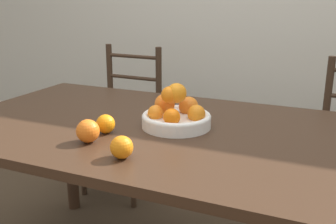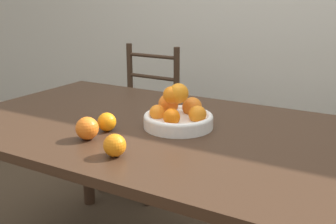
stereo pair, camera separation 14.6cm
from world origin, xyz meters
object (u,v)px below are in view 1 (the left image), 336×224
Objects in this scene: fruit_bowl at (176,114)px; chair_left at (124,123)px; orange_loose_2 at (88,131)px; orange_loose_1 at (122,147)px; orange_loose_0 at (106,124)px.

chair_left reaches higher than fruit_bowl.
fruit_bowl is 3.28× the size of orange_loose_2.
orange_loose_1 is 0.20m from orange_loose_2.
fruit_bowl is at bearing 84.57° from orange_loose_1.
orange_loose_0 is at bearing 133.94° from orange_loose_1.
orange_loose_0 is 1.14m from chair_left.
chair_left is at bearing 116.82° from orange_loose_0.
fruit_bowl reaches higher than orange_loose_0.
orange_loose_2 is at bearing -92.11° from orange_loose_0.
fruit_bowl is 3.67× the size of orange_loose_1.
orange_loose_2 is at bearing -126.90° from fruit_bowl.
orange_loose_1 is at bearing -58.36° from chair_left.
fruit_bowl is 0.37m from orange_loose_1.
orange_loose_0 is at bearing 87.89° from orange_loose_2.
orange_loose_2 reaches higher than orange_loose_1.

